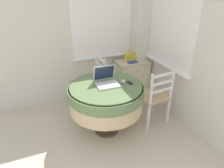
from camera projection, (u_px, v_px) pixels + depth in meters
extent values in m
cube|color=beige|center=(20.00, 35.00, 3.10)|extent=(4.35, 0.06, 2.55)
cube|color=white|center=(102.00, 16.00, 3.43)|extent=(1.10, 0.01, 1.42)
cube|color=white|center=(104.00, 57.00, 3.72)|extent=(1.18, 0.07, 0.02)
cube|color=white|center=(172.00, 20.00, 3.02)|extent=(0.01, 1.10, 1.42)
cube|color=white|center=(165.00, 65.00, 3.33)|extent=(0.07, 1.18, 0.02)
cube|color=beige|center=(141.00, 27.00, 3.64)|extent=(0.28, 0.28, 2.55)
cylinder|color=#4C3D2D|center=(107.00, 129.00, 3.02)|extent=(0.36, 0.36, 0.03)
cylinder|color=#4C3D2D|center=(106.00, 109.00, 2.85)|extent=(0.11, 0.11, 0.71)
cylinder|color=#CCB284|center=(106.00, 98.00, 2.77)|extent=(1.01, 1.01, 0.35)
cylinder|color=#607A4C|center=(106.00, 91.00, 2.73)|extent=(1.04, 1.04, 0.14)
cylinder|color=#607A4C|center=(106.00, 86.00, 2.69)|extent=(0.98, 0.98, 0.02)
cube|color=silver|center=(108.00, 85.00, 2.68)|extent=(0.31, 0.24, 0.02)
cube|color=silver|center=(107.00, 84.00, 2.69)|extent=(0.27, 0.14, 0.00)
cube|color=silver|center=(104.00, 73.00, 2.75)|extent=(0.30, 0.07, 0.22)
cube|color=#192338|center=(104.00, 73.00, 2.74)|extent=(0.27, 0.06, 0.20)
ellipsoid|color=silver|center=(123.00, 81.00, 2.74)|extent=(0.06, 0.09, 0.05)
cube|color=black|center=(130.00, 83.00, 2.75)|extent=(0.05, 0.12, 0.01)
cube|color=black|center=(130.00, 82.00, 2.75)|extent=(0.04, 0.08, 0.00)
cube|color=tan|center=(91.00, 83.00, 3.45)|extent=(0.42, 0.45, 0.02)
cube|color=white|center=(79.00, 92.00, 3.64)|extent=(0.04, 0.04, 0.43)
cube|color=white|center=(86.00, 102.00, 3.33)|extent=(0.04, 0.04, 0.43)
cube|color=white|center=(97.00, 88.00, 3.77)|extent=(0.04, 0.04, 0.43)
cube|color=white|center=(105.00, 97.00, 3.46)|extent=(0.04, 0.04, 0.43)
cube|color=white|center=(96.00, 65.00, 3.56)|extent=(0.03, 0.03, 0.46)
cube|color=white|center=(105.00, 73.00, 3.25)|extent=(0.03, 0.03, 0.46)
cube|color=white|center=(100.00, 59.00, 3.33)|extent=(0.04, 0.38, 0.04)
cube|color=white|center=(100.00, 66.00, 3.38)|extent=(0.04, 0.38, 0.04)
cube|color=white|center=(101.00, 72.00, 3.43)|extent=(0.04, 0.38, 0.04)
cube|color=tan|center=(152.00, 96.00, 3.06)|extent=(0.47, 0.45, 0.02)
cube|color=white|center=(154.00, 100.00, 3.38)|extent=(0.04, 0.04, 0.43)
cube|color=white|center=(135.00, 106.00, 3.22)|extent=(0.04, 0.04, 0.43)
cube|color=white|center=(168.00, 111.00, 3.10)|extent=(0.04, 0.04, 0.43)
cube|color=white|center=(148.00, 117.00, 2.94)|extent=(0.04, 0.04, 0.43)
cube|color=white|center=(172.00, 84.00, 2.89)|extent=(0.04, 0.04, 0.46)
cube|color=white|center=(151.00, 89.00, 2.73)|extent=(0.04, 0.04, 0.46)
cube|color=white|center=(163.00, 75.00, 2.73)|extent=(0.38, 0.06, 0.04)
cube|color=white|center=(162.00, 83.00, 2.78)|extent=(0.38, 0.06, 0.04)
cube|color=white|center=(161.00, 90.00, 2.84)|extent=(0.38, 0.06, 0.04)
cube|color=beige|center=(132.00, 78.00, 3.91)|extent=(0.58, 0.41, 0.67)
cube|color=beige|center=(132.00, 61.00, 3.76)|extent=(0.61, 0.43, 0.02)
cube|color=beige|center=(137.00, 71.00, 3.64)|extent=(0.51, 0.01, 0.19)
sphere|color=olive|center=(137.00, 71.00, 3.63)|extent=(0.02, 0.02, 0.02)
cube|color=beige|center=(137.00, 82.00, 3.74)|extent=(0.51, 0.01, 0.19)
sphere|color=olive|center=(137.00, 82.00, 3.73)|extent=(0.02, 0.02, 0.02)
cube|color=beige|center=(136.00, 92.00, 3.84)|extent=(0.51, 0.01, 0.19)
sphere|color=olive|center=(136.00, 93.00, 3.83)|extent=(0.02, 0.02, 0.02)
cube|color=gold|center=(130.00, 57.00, 3.72)|extent=(0.20, 0.13, 0.15)
cube|color=#33478C|center=(131.00, 61.00, 3.70)|extent=(0.18, 0.21, 0.02)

